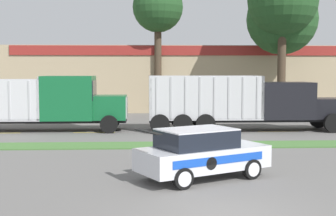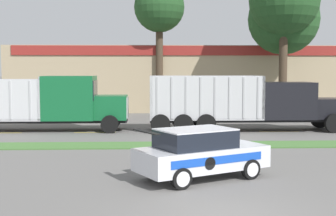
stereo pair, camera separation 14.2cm
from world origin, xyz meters
name	(u,v)px [view 2 (the right image)]	position (x,y,z in m)	size (l,w,h in m)	color
ground_plane	(223,216)	(0.00, 0.00, 0.00)	(600.00, 600.00, 0.00)	slate
grass_verge	(187,145)	(0.00, 10.89, 0.03)	(120.00, 1.94, 0.06)	#477538
centre_line_2	(0,133)	(-10.38, 15.86, 0.00)	(2.40, 0.14, 0.01)	yellow
centre_line_3	(95,132)	(-4.98, 15.86, 0.00)	(2.40, 0.14, 0.01)	yellow
centre_line_4	(188,132)	(0.42, 15.86, 0.00)	(2.40, 0.14, 0.01)	yellow
centre_line_5	(279,131)	(5.82, 15.86, 0.00)	(2.40, 0.14, 0.01)	yellow
dump_truck_lead	(51,103)	(-7.64, 16.70, 1.64)	(11.52, 2.64, 3.26)	black
dump_truck_mid	(262,105)	(4.90, 16.30, 1.55)	(11.67, 2.68, 3.27)	black
rally_car	(200,153)	(-0.15, 4.01, 0.87)	(4.69, 3.65, 1.71)	silver
store_building_backdrop	(196,78)	(2.76, 34.08, 2.86)	(33.58, 12.10, 5.71)	tan
tree_behind_left	(159,4)	(-0.97, 27.77, 9.08)	(4.15, 4.15, 11.91)	#473828
tree_behind_right	(284,12)	(8.71, 25.42, 8.15)	(5.55, 5.55, 11.77)	#473828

